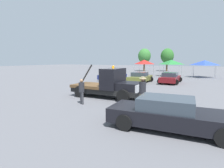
% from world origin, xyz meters
% --- Properties ---
extents(ground_plane, '(160.00, 160.00, 0.00)m').
position_xyz_m(ground_plane, '(0.00, 0.00, 0.00)').
color(ground_plane, slate).
extents(tow_truck, '(5.55, 2.37, 2.51)m').
position_xyz_m(tow_truck, '(0.34, 0.00, 0.95)').
color(tow_truck, black).
rests_on(tow_truck, ground).
extents(foreground_car, '(5.26, 2.23, 1.34)m').
position_xyz_m(foreground_car, '(5.53, -4.33, 0.65)').
color(foreground_car, black).
rests_on(foreground_car, ground).
extents(person_near_truck, '(0.42, 0.42, 1.88)m').
position_xyz_m(person_near_truck, '(3.47, -1.75, 1.11)').
color(person_near_truck, '#847051').
rests_on(person_near_truck, ground).
extents(person_at_hood, '(0.36, 0.36, 1.64)m').
position_xyz_m(person_at_hood, '(-0.30, -2.67, 0.95)').
color(person_at_hood, '#38383D').
rests_on(person_at_hood, ground).
extents(parked_car_navy, '(2.97, 4.72, 1.34)m').
position_xyz_m(parked_car_navy, '(-4.86, 10.20, 0.65)').
color(parked_car_navy, navy).
rests_on(parked_car_navy, ground).
extents(parked_car_olive, '(2.56, 4.52, 1.34)m').
position_xyz_m(parked_car_olive, '(-0.57, 9.60, 0.65)').
color(parked_car_olive, olive).
rests_on(parked_car_olive, ground).
extents(parked_car_maroon, '(2.49, 4.62, 1.34)m').
position_xyz_m(parked_car_maroon, '(2.89, 10.96, 0.65)').
color(parked_car_maroon, maroon).
rests_on(parked_car_maroon, ground).
extents(canopy_tent_red, '(2.98, 2.98, 2.91)m').
position_xyz_m(canopy_tent_red, '(-3.72, 21.07, 2.49)').
color(canopy_tent_red, '#9E9EA3').
rests_on(canopy_tent_red, ground).
extents(canopy_tent_green, '(3.25, 3.25, 2.92)m').
position_xyz_m(canopy_tent_green, '(1.32, 20.62, 2.50)').
color(canopy_tent_green, '#9E9EA3').
rests_on(canopy_tent_green, ground).
extents(canopy_tent_blue, '(3.36, 3.36, 2.82)m').
position_xyz_m(canopy_tent_blue, '(6.51, 20.99, 2.42)').
color(canopy_tent_blue, '#9E9EA3').
rests_on(canopy_tent_blue, ground).
extents(tree_left, '(3.28, 3.28, 5.85)m').
position_xyz_m(tree_left, '(-7.55, 33.10, 3.92)').
color(tree_left, brown).
rests_on(tree_left, ground).
extents(tree_center, '(3.28, 3.28, 5.85)m').
position_xyz_m(tree_center, '(-2.15, 35.21, 3.92)').
color(tree_center, brown).
rests_on(tree_center, ground).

